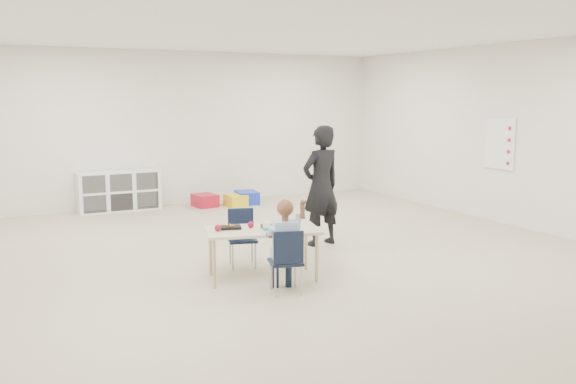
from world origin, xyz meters
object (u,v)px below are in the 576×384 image
adult (321,186)px  cubby_shelf (119,191)px  table (262,253)px  chair_near (286,261)px  child (286,242)px

adult → cubby_shelf: bearing=-72.3°
table → chair_near: 0.55m
table → chair_near: bearing=-74.1°
cubby_shelf → adult: 4.22m
table → cubby_shelf: cubby_shelf is taller
table → cubby_shelf: size_ratio=0.96×
table → child: child is taller
table → adult: size_ratio=0.83×
child → cubby_shelf: bearing=111.1°
chair_near → child: bearing=0.0°
cubby_shelf → table: bearing=-83.2°
child → adult: (1.34, 1.60, 0.28)m
table → adult: 1.79m
table → child: (0.01, -0.55, 0.25)m
child → cubby_shelf: child is taller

